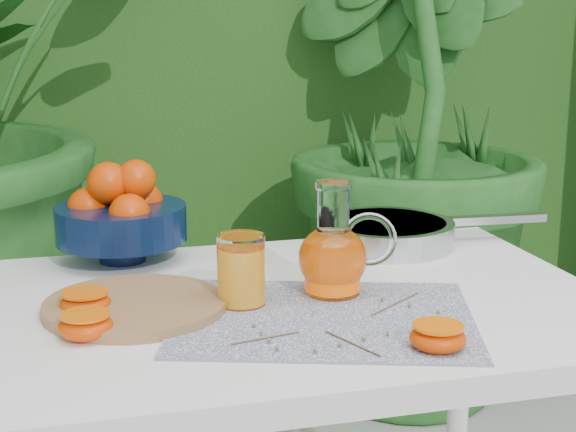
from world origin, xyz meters
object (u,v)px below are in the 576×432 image
object	(u,v)px
white_table	(291,347)
juice_pitcher	(334,255)
saute_pan	(388,232)
fruit_bowl	(120,215)
cutting_board	(135,306)

from	to	relation	value
white_table	juice_pitcher	distance (m)	0.16
saute_pan	fruit_bowl	bearing A→B (deg)	176.75
cutting_board	fruit_bowl	size ratio (longest dim) A/B	1.00
cutting_board	fruit_bowl	distance (m)	0.30
white_table	juice_pitcher	world-z (taller)	juice_pitcher
white_table	fruit_bowl	world-z (taller)	fruit_bowl
cutting_board	white_table	bearing A→B (deg)	-0.93
white_table	juice_pitcher	size ratio (longest dim) A/B	5.52
white_table	fruit_bowl	xyz separation A→B (m)	(-0.24, 0.29, 0.17)
cutting_board	fruit_bowl	bearing A→B (deg)	89.12
cutting_board	saute_pan	xyz separation A→B (m)	(0.51, 0.26, 0.02)
fruit_bowl	juice_pitcher	distance (m)	0.42
white_table	cutting_board	xyz separation A→B (m)	(-0.24, 0.00, 0.09)
cutting_board	saute_pan	size ratio (longest dim) A/B	0.59
cutting_board	juice_pitcher	bearing A→B (deg)	-0.72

